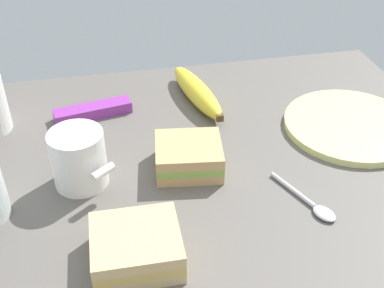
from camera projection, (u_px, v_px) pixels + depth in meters
The scene contains 8 objects.
tabletop at pixel (192, 164), 78.25cm from camera, with size 90.00×64.00×2.00cm, color #5B5651.
plate_of_food at pixel (351, 125), 84.55cm from camera, with size 22.66×22.66×1.20cm.
coffee_mug_black at pixel (79, 158), 70.63cm from camera, with size 8.98×9.77×8.64cm.
sandwich_main at pixel (189, 156), 74.69cm from camera, with size 11.04×10.19×4.40cm.
sandwich_side at pixel (136, 247), 59.84cm from camera, with size 10.93×9.87×4.40cm.
banana at pixel (197, 92), 91.09cm from camera, with size 7.93×20.48×3.97cm.
spoon at pixel (312, 204), 68.73cm from camera, with size 6.27×11.92×0.80cm.
snack_bar at pixel (93, 111), 87.57cm from camera, with size 13.62×3.24×2.00cm, color purple.
Camera 1 is at (-12.49, -60.36, 49.32)cm, focal length 46.06 mm.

